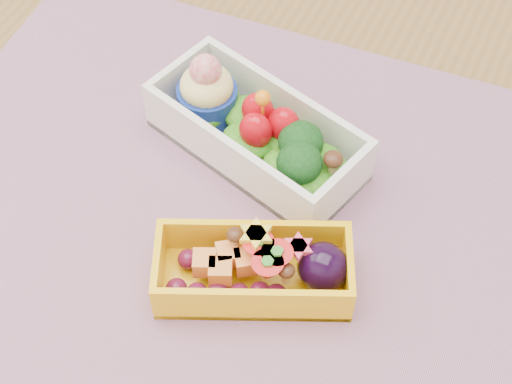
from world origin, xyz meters
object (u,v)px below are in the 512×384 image
at_px(bento_white, 256,131).
at_px(bento_yellow, 258,269).
at_px(table, 252,267).
at_px(placemat, 245,221).

distance_m(bento_white, bento_yellow, 0.13).
relative_size(table, bento_white, 5.86).
distance_m(table, bento_yellow, 0.15).
bearing_deg(table, bento_white, 111.86).
bearing_deg(placemat, bento_yellow, -55.13).
relative_size(placemat, bento_yellow, 3.66).
xyz_separation_m(table, placemat, (0.00, -0.02, 0.10)).
height_order(placemat, bento_white, bento_white).
bearing_deg(bento_white, table, -51.83).
xyz_separation_m(bento_white, bento_yellow, (0.06, -0.12, -0.00)).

